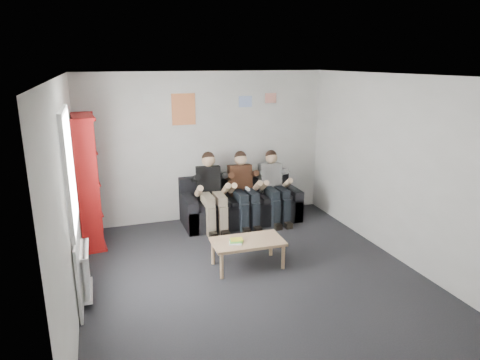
# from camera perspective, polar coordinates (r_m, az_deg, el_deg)

# --- Properties ---
(room_shell) EXTENTS (5.00, 5.00, 5.00)m
(room_shell) POSITION_cam_1_polar(r_m,az_deg,el_deg) (5.55, 1.86, -0.34)
(room_shell) COLOR black
(room_shell) RESTS_ON ground
(sofa) EXTENTS (2.13, 0.87, 0.82)m
(sofa) POSITION_cam_1_polar(r_m,az_deg,el_deg) (7.91, 0.02, -3.38)
(sofa) COLOR black
(sofa) RESTS_ON ground
(bookshelf) EXTENTS (0.31, 0.94, 2.08)m
(bookshelf) POSITION_cam_1_polar(r_m,az_deg,el_deg) (7.16, -19.52, -0.13)
(bookshelf) COLOR #9C1111
(bookshelf) RESTS_ON ground
(coffee_table) EXTENTS (1.01, 0.56, 0.41)m
(coffee_table) POSITION_cam_1_polar(r_m,az_deg,el_deg) (6.17, 1.04, -8.46)
(coffee_table) COLOR tan
(coffee_table) RESTS_ON ground
(game_cases) EXTENTS (0.21, 0.18, 0.04)m
(game_cases) POSITION_cam_1_polar(r_m,az_deg,el_deg) (6.07, -0.54, -8.17)
(game_cases) COLOR white
(game_cases) RESTS_ON coffee_table
(person_left) EXTENTS (0.42, 0.91, 1.35)m
(person_left) POSITION_cam_1_polar(r_m,az_deg,el_deg) (7.45, -3.82, -1.65)
(person_left) COLOR black
(person_left) RESTS_ON sofa
(person_middle) EXTENTS (0.41, 0.88, 1.32)m
(person_middle) POSITION_cam_1_polar(r_m,az_deg,el_deg) (7.62, 0.50, -1.30)
(person_middle) COLOR #4A2A18
(person_middle) RESTS_ON sofa
(person_right) EXTENTS (0.40, 0.85, 1.30)m
(person_right) POSITION_cam_1_polar(r_m,az_deg,el_deg) (7.83, 4.60, -0.95)
(person_right) COLOR silver
(person_right) RESTS_ON sofa
(radiator) EXTENTS (0.10, 0.64, 0.60)m
(radiator) POSITION_cam_1_polar(r_m,az_deg,el_deg) (5.78, -19.81, -11.26)
(radiator) COLOR white
(radiator) RESTS_ON ground
(window) EXTENTS (0.05, 1.30, 2.36)m
(window) POSITION_cam_1_polar(r_m,az_deg,el_deg) (5.52, -21.23, -5.00)
(window) COLOR white
(window) RESTS_ON room_shell
(poster_large) EXTENTS (0.42, 0.01, 0.55)m
(poster_large) POSITION_cam_1_polar(r_m,az_deg,el_deg) (7.67, -7.54, 9.33)
(poster_large) COLOR gold
(poster_large) RESTS_ON room_shell
(poster_blue) EXTENTS (0.25, 0.01, 0.20)m
(poster_blue) POSITION_cam_1_polar(r_m,az_deg,el_deg) (7.96, 0.71, 10.41)
(poster_blue) COLOR #3F72D8
(poster_blue) RESTS_ON room_shell
(poster_pink) EXTENTS (0.22, 0.01, 0.18)m
(poster_pink) POSITION_cam_1_polar(r_m,az_deg,el_deg) (8.13, 4.10, 10.84)
(poster_pink) COLOR #CA3FA3
(poster_pink) RESTS_ON room_shell
(poster_sign) EXTENTS (0.20, 0.01, 0.14)m
(poster_sign) POSITION_cam_1_polar(r_m,az_deg,el_deg) (7.56, -12.13, 10.55)
(poster_sign) COLOR silver
(poster_sign) RESTS_ON room_shell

